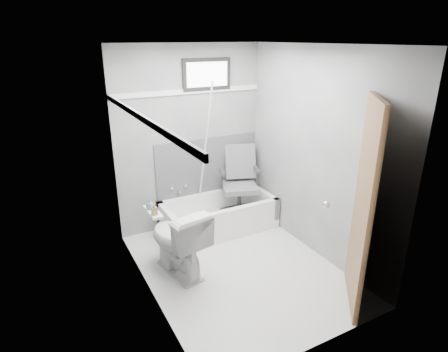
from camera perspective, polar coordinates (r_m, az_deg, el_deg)
floor at (r=4.38m, az=2.22°, el=-13.81°), size 2.60×2.60×0.00m
ceiling at (r=3.62m, az=2.76°, el=19.43°), size 2.60×2.60×0.00m
wall_back at (r=4.95m, az=-5.20°, el=5.57°), size 2.00×0.02×2.40m
wall_front at (r=2.88m, az=15.72°, el=-6.42°), size 2.00×0.02×2.40m
wall_left at (r=3.46m, az=-11.97°, el=-1.40°), size 0.02×2.60×2.40m
wall_right at (r=4.40m, az=13.78°, el=3.17°), size 0.02×2.60×2.40m
bathtub at (r=5.07m, az=-0.79°, el=-5.92°), size 1.50×0.70×0.42m
office_chair at (r=5.11m, az=2.39°, el=-0.99°), size 0.70×0.70×0.95m
toilet at (r=4.14m, az=-7.08°, el=-9.75°), size 0.58×0.87×0.78m
door at (r=3.67m, az=26.50°, el=-5.35°), size 0.78×0.78×2.00m
window at (r=4.89m, az=-2.65°, el=15.23°), size 0.66×0.04×0.40m
backerboard at (r=5.15m, az=-2.46°, el=1.60°), size 1.50×0.02×0.78m
trim_back at (r=4.81m, az=-5.38°, el=12.69°), size 2.00×0.02×0.06m
trim_left at (r=3.29m, az=-12.54°, el=8.70°), size 0.02×2.60×0.06m
pole at (r=4.81m, az=-2.99°, el=3.35°), size 0.02×0.54×1.89m
shelf at (r=3.64m, az=-10.75°, el=-5.40°), size 0.10×0.32×0.02m
soap_bottle_a at (r=3.54m, az=-10.58°, el=-4.98°), size 0.05×0.05×0.11m
soap_bottle_b at (r=3.66m, az=-11.25°, el=-4.22°), size 0.08×0.08×0.10m
faucet at (r=5.06m, az=-6.92°, el=-1.93°), size 0.26×0.10×0.16m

